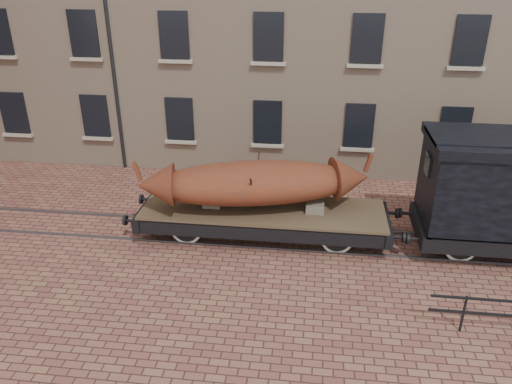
# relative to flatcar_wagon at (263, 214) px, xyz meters

# --- Properties ---
(ground) EXTENTS (90.00, 90.00, 0.00)m
(ground) POSITION_rel_flatcar_wagon_xyz_m (2.13, 0.00, -0.79)
(ground) COLOR brown
(rail_track) EXTENTS (30.00, 1.52, 0.06)m
(rail_track) POSITION_rel_flatcar_wagon_xyz_m (2.13, 0.00, -0.76)
(rail_track) COLOR #59595E
(rail_track) RESTS_ON ground
(flatcar_wagon) EXTENTS (8.42, 2.28, 1.27)m
(flatcar_wagon) POSITION_rel_flatcar_wagon_xyz_m (0.00, 0.00, 0.00)
(flatcar_wagon) COLOR #453B28
(flatcar_wagon) RESTS_ON ground
(iron_boat) EXTENTS (7.10, 3.23, 1.69)m
(iron_boat) POSITION_rel_flatcar_wagon_xyz_m (-0.25, 0.00, 1.06)
(iron_boat) COLOR maroon
(iron_boat) RESTS_ON flatcar_wagon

